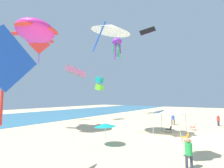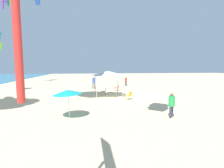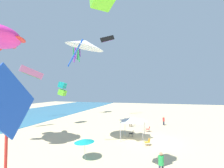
{
  "view_description": "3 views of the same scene",
  "coord_description": "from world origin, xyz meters",
  "px_view_note": "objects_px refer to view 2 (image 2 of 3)",
  "views": [
    {
      "loc": [
        -19.08,
        -2.19,
        4.18
      ],
      "look_at": [
        -0.1,
        11.17,
        6.15
      ],
      "focal_mm": 26.15,
      "sensor_mm": 36.0,
      "label": 1
    },
    {
      "loc": [
        -18.56,
        5.25,
        3.49
      ],
      "look_at": [
        0.62,
        2.76,
        1.4
      ],
      "focal_mm": 26.34,
      "sensor_mm": 36.0,
      "label": 2
    },
    {
      "loc": [
        -21.12,
        0.01,
        6.53
      ],
      "look_at": [
        -0.1,
        6.18,
        7.46
      ],
      "focal_mm": 25.05,
      "sensor_mm": 36.0,
      "label": 3
    }
  ],
  "objects_px": {
    "beach_umbrella": "(68,92)",
    "person_beachcomber": "(126,80)",
    "canopy_tent": "(108,74)",
    "person_kite_handler": "(172,103)",
    "folding_chair_right_of_tent": "(117,87)",
    "person_near_umbrella": "(94,81)",
    "folding_chair_facing_ocean": "(129,95)",
    "folding_chair_left_of_tent": "(104,91)"
  },
  "relations": [
    {
      "from": "beach_umbrella",
      "to": "person_beachcomber",
      "type": "distance_m",
      "value": 19.18
    },
    {
      "from": "beach_umbrella",
      "to": "person_near_umbrella",
      "type": "xyz_separation_m",
      "value": [
        14.55,
        -2.03,
        -0.64
      ]
    },
    {
      "from": "folding_chair_left_of_tent",
      "to": "person_kite_handler",
      "type": "relative_size",
      "value": 0.47
    },
    {
      "from": "canopy_tent",
      "to": "person_kite_handler",
      "type": "relative_size",
      "value": 1.84
    },
    {
      "from": "canopy_tent",
      "to": "person_near_umbrella",
      "type": "xyz_separation_m",
      "value": [
        7.01,
        1.51,
        -1.51
      ]
    },
    {
      "from": "person_kite_handler",
      "to": "person_beachcomber",
      "type": "bearing_deg",
      "value": -136.23
    },
    {
      "from": "canopy_tent",
      "to": "folding_chair_facing_ocean",
      "type": "xyz_separation_m",
      "value": [
        -1.99,
        -2.04,
        -2.16
      ]
    },
    {
      "from": "folding_chair_facing_ocean",
      "to": "person_kite_handler",
      "type": "height_order",
      "value": "person_kite_handler"
    },
    {
      "from": "folding_chair_left_of_tent",
      "to": "canopy_tent",
      "type": "bearing_deg",
      "value": 22.01
    },
    {
      "from": "person_near_umbrella",
      "to": "person_beachcomber",
      "type": "relative_size",
      "value": 1.16
    },
    {
      "from": "beach_umbrella",
      "to": "person_beachcomber",
      "type": "xyz_separation_m",
      "value": [
        17.51,
        -7.79,
        -0.8
      ]
    },
    {
      "from": "folding_chair_right_of_tent",
      "to": "person_beachcomber",
      "type": "bearing_deg",
      "value": 147.36
    },
    {
      "from": "person_beachcomber",
      "to": "person_kite_handler",
      "type": "distance_m",
      "value": 18.41
    },
    {
      "from": "folding_chair_right_of_tent",
      "to": "person_near_umbrella",
      "type": "bearing_deg",
      "value": -136.98
    },
    {
      "from": "beach_umbrella",
      "to": "person_near_umbrella",
      "type": "relative_size",
      "value": 1.04
    },
    {
      "from": "person_near_umbrella",
      "to": "person_kite_handler",
      "type": "distance_m",
      "value": 16.21
    },
    {
      "from": "beach_umbrella",
      "to": "folding_chair_facing_ocean",
      "type": "distance_m",
      "value": 7.98
    },
    {
      "from": "canopy_tent",
      "to": "person_kite_handler",
      "type": "distance_m",
      "value": 9.25
    },
    {
      "from": "canopy_tent",
      "to": "folding_chair_facing_ocean",
      "type": "relative_size",
      "value": 3.95
    },
    {
      "from": "beach_umbrella",
      "to": "folding_chair_left_of_tent",
      "type": "distance_m",
      "value": 9.28
    },
    {
      "from": "folding_chair_left_of_tent",
      "to": "person_kite_handler",
      "type": "distance_m",
      "value": 10.27
    },
    {
      "from": "person_beachcomber",
      "to": "person_kite_handler",
      "type": "bearing_deg",
      "value": 146.96
    },
    {
      "from": "canopy_tent",
      "to": "folding_chair_left_of_tent",
      "type": "bearing_deg",
      "value": 19.52
    },
    {
      "from": "person_beachcomber",
      "to": "folding_chair_right_of_tent",
      "type": "bearing_deg",
      "value": 125.2
    },
    {
      "from": "canopy_tent",
      "to": "beach_umbrella",
      "type": "xyz_separation_m",
      "value": [
        -7.54,
        3.53,
        -0.87
      ]
    },
    {
      "from": "canopy_tent",
      "to": "person_beachcomber",
      "type": "height_order",
      "value": "canopy_tent"
    },
    {
      "from": "canopy_tent",
      "to": "folding_chair_right_of_tent",
      "type": "height_order",
      "value": "canopy_tent"
    },
    {
      "from": "person_near_umbrella",
      "to": "person_beachcomber",
      "type": "bearing_deg",
      "value": -0.87
    },
    {
      "from": "canopy_tent",
      "to": "beach_umbrella",
      "type": "height_order",
      "value": "canopy_tent"
    },
    {
      "from": "folding_chair_facing_ocean",
      "to": "person_beachcomber",
      "type": "xyz_separation_m",
      "value": [
        11.95,
        -2.21,
        0.49
      ]
    },
    {
      "from": "folding_chair_facing_ocean",
      "to": "person_kite_handler",
      "type": "distance_m",
      "value": 6.61
    },
    {
      "from": "person_near_umbrella",
      "to": "folding_chair_facing_ocean",
      "type": "bearing_deg",
      "value": -96.48
    },
    {
      "from": "person_near_umbrella",
      "to": "folding_chair_right_of_tent",
      "type": "bearing_deg",
      "value": -66.64
    },
    {
      "from": "folding_chair_left_of_tent",
      "to": "beach_umbrella",
      "type": "bearing_deg",
      "value": -17.55
    },
    {
      "from": "person_kite_handler",
      "to": "folding_chair_left_of_tent",
      "type": "bearing_deg",
      "value": -111.8
    },
    {
      "from": "beach_umbrella",
      "to": "folding_chair_left_of_tent",
      "type": "xyz_separation_m",
      "value": [
        8.63,
        -3.15,
        -1.3
      ]
    },
    {
      "from": "folding_chair_right_of_tent",
      "to": "folding_chair_facing_ocean",
      "type": "distance_m",
      "value": 6.41
    },
    {
      "from": "beach_umbrella",
      "to": "person_near_umbrella",
      "type": "height_order",
      "value": "beach_umbrella"
    },
    {
      "from": "canopy_tent",
      "to": "person_kite_handler",
      "type": "height_order",
      "value": "canopy_tent"
    },
    {
      "from": "folding_chair_left_of_tent",
      "to": "person_kite_handler",
      "type": "xyz_separation_m",
      "value": [
        -9.52,
        -3.83,
        0.56
      ]
    },
    {
      "from": "folding_chair_right_of_tent",
      "to": "person_kite_handler",
      "type": "relative_size",
      "value": 0.47
    },
    {
      "from": "canopy_tent",
      "to": "person_beachcomber",
      "type": "bearing_deg",
      "value": -23.11
    }
  ]
}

